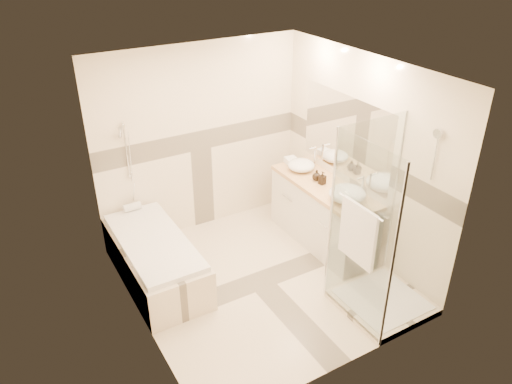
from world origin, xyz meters
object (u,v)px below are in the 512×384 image
bathtub (155,257)px  shower_enclosure (374,268)px  vessel_sink_near (301,165)px  vessel_sink_far (347,194)px  amenity_bottle_b (317,175)px  vanity (323,214)px  amenity_bottle_a (322,178)px

bathtub → shower_enclosure: (1.86, -1.62, 0.20)m
vessel_sink_near → bathtub: bearing=-176.2°
vessel_sink_far → vessel_sink_near: bearing=90.0°
vessel_sink_near → vessel_sink_far: (0.00, -0.94, 0.02)m
amenity_bottle_b → vanity: bearing=-82.6°
shower_enclosure → vessel_sink_near: (0.27, 1.76, 0.42)m
vessel_sink_far → amenity_bottle_b: size_ratio=3.09×
amenity_bottle_a → vessel_sink_far: bearing=-90.0°
amenity_bottle_a → amenity_bottle_b: (0.00, 0.12, -0.01)m
vanity → shower_enclosure: 1.31m
amenity_bottle_a → amenity_bottle_b: bearing=90.0°
vessel_sink_near → amenity_bottle_b: bearing=-90.0°
vessel_sink_near → amenity_bottle_a: 0.46m
vessel_sink_near → vessel_sink_far: bearing=-90.0°
vanity → shower_enclosure: size_ratio=0.79×
vanity → vessel_sink_near: vessel_sink_near is taller
shower_enclosure → vessel_sink_near: size_ratio=5.71×
vessel_sink_near → vessel_sink_far: 0.94m
shower_enclosure → vessel_sink_far: bearing=71.6°
shower_enclosure → amenity_bottle_b: bearing=79.2°
shower_enclosure → amenity_bottle_a: size_ratio=12.29×
amenity_bottle_a → shower_enclosure: bearing=-101.8°
bathtub → shower_enclosure: size_ratio=0.83×
amenity_bottle_a → bathtub: bearing=171.5°
bathtub → vanity: vanity is taller
shower_enclosure → amenity_bottle_b: (0.27, 1.42, 0.42)m
amenity_bottle_b → amenity_bottle_a: bearing=-90.0°
bathtub → amenity_bottle_a: (2.13, -0.32, 0.63)m
vanity → amenity_bottle_a: (-0.02, 0.03, 0.51)m
amenity_bottle_a → vanity: bearing=-59.1°
vessel_sink_far → amenity_bottle_b: 0.60m
amenity_bottle_b → bathtub: bearing=174.7°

